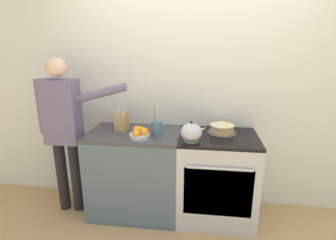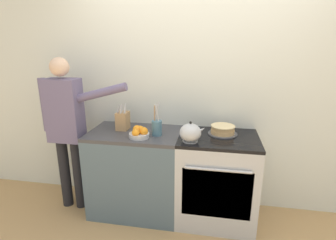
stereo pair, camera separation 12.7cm
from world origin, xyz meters
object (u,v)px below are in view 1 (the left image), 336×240
Objects in this scene: tea_kettle at (192,132)px; person_baker at (64,124)px; layer_cake at (222,129)px; fruit_bowl at (140,133)px; utensil_crock at (157,127)px; stove_range at (216,178)px; knife_block at (122,121)px.

person_baker reaches higher than tea_kettle.
fruit_bowl is at bearing -163.32° from layer_cake.
utensil_crock reaches higher than fruit_bowl.
fruit_bowl is (-0.49, 0.02, -0.04)m from tea_kettle.
layer_cake is 0.39m from tea_kettle.
fruit_bowl is at bearing -148.81° from utensil_crock.
tea_kettle is (-0.26, -0.17, 0.53)m from stove_range.
layer_cake is at bearing 1.66° from knife_block.
tea_kettle is at bearing -17.35° from knife_block.
fruit_bowl is (-0.74, -0.15, 0.49)m from stove_range.
tea_kettle is at bearing -18.25° from utensil_crock.
layer_cake is (0.04, 0.09, 0.49)m from stove_range.
layer_cake is 1.49× the size of fruit_bowl.
layer_cake is 1.58m from person_baker.
person_baker is at bearing -168.22° from knife_block.
stove_range is at bearing 11.14° from fruit_bowl.
person_baker is at bearing -179.78° from utensil_crock.
knife_block is at bearing 163.45° from utensil_crock.
tea_kettle is at bearing -4.56° from person_baker.
stove_range is 0.90m from fruit_bowl.
layer_cake is at bearing 16.68° from fruit_bowl.
knife_block reaches higher than fruit_bowl.
fruit_bowl reaches higher than stove_range.
stove_range is 0.50m from layer_cake.
knife_block is 0.40m from utensil_crock.
tea_kettle is 0.15× the size of person_baker.
stove_range is 4.66× the size of fruit_bowl.
person_baker is (-0.79, 0.09, 0.03)m from fruit_bowl.
stove_range is at bearing -3.38° from knife_block.
knife_block is at bearing 12.02° from person_baker.
utensil_crock is 0.18m from fruit_bowl.
stove_range is at bearing -112.08° from layer_cake.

